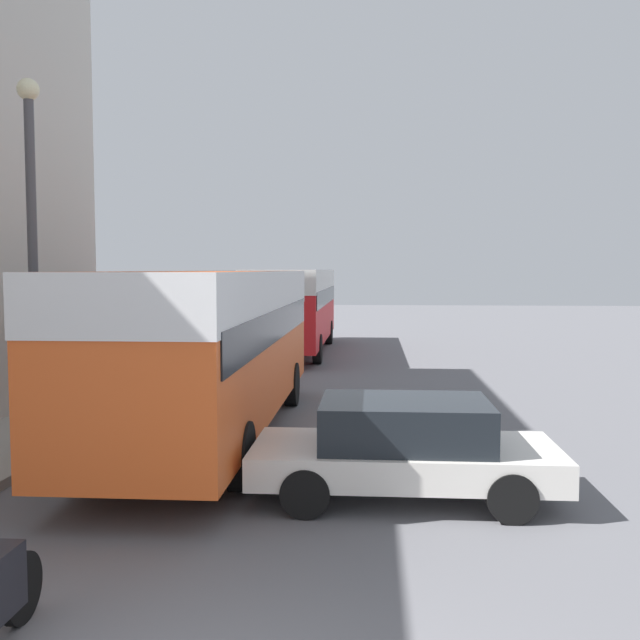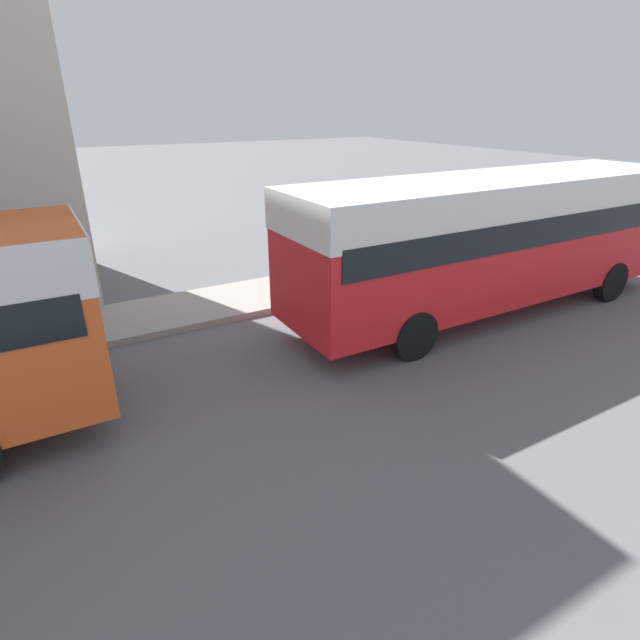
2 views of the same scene
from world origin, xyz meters
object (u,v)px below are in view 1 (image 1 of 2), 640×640
car_crossing (405,447)px  pedestrian_near_curb (131,361)px  bus_lead (212,330)px  bus_following (294,299)px

car_crossing → pedestrian_near_curb: pedestrian_near_curb is taller
bus_lead → bus_following: bearing=89.9°
pedestrian_near_curb → bus_following: bearing=75.7°
pedestrian_near_curb → car_crossing: bearing=-47.0°
bus_lead → car_crossing: size_ratio=2.50×
bus_lead → bus_following: size_ratio=1.01×
bus_following → bus_lead: bearing=-90.1°
car_crossing → pedestrian_near_curb: (-6.11, 6.56, 0.28)m
bus_lead → pedestrian_near_curb: size_ratio=6.18×
bus_lead → pedestrian_near_curb: bearing=130.1°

